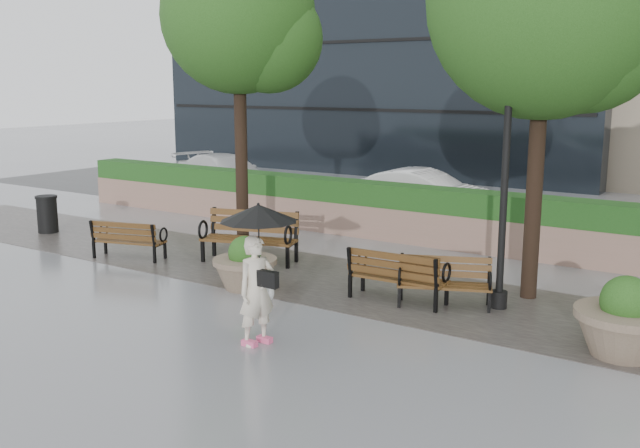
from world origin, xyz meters
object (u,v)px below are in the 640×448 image
Objects in this scene: planter_left at (245,268)px; lamppost at (504,192)px; bench_3 at (444,293)px; pedestrian at (258,260)px; planter_right at (625,325)px; car_right at (423,194)px; bench_2 at (397,287)px; bench_1 at (250,247)px; bench_0 at (129,247)px; car_left at (226,174)px; trash_bin at (47,215)px.

lamppost is at bearing 18.89° from planter_left.
bench_3 is 3.62m from pedestrian.
car_right is at bearing 130.80° from planter_right.
planter_right is (3.00, -0.69, 0.20)m from bench_3.
lamppost is 4.32m from pedestrian.
bench_1 is at bearing -12.91° from bench_2.
bench_0 is 1.41× the size of planter_left.
bench_1 is 1.23× the size of bench_2.
car_left is at bearing 123.64° from bench_3.
planter_left reaches higher than bench_3.
bench_2 is 10.16m from trash_bin.
car_right is (-6.96, 8.07, 0.22)m from planter_right.
pedestrian is at bearing -66.04° from bench_1.
bench_2 is (6.29, 0.47, 0.02)m from bench_0.
planter_right reaches higher than bench_3.
car_left is at bearing 132.93° from planter_left.
pedestrian reaches higher than trash_bin.
bench_1 is 5.76m from lamppost.
pedestrian reaches higher than bench_0.
car_right is (3.12, 8.05, 0.42)m from bench_0.
lamppost is (1.60, 0.64, 1.72)m from bench_2.
lamppost is (5.52, -0.11, 1.67)m from bench_1.
trash_bin is 10.11m from car_right.
planter_left is 0.26× the size of lamppost.
bench_3 is (0.79, 0.20, -0.02)m from bench_2.
bench_2 is 3.83m from planter_right.
trash_bin is 0.20× the size of lamppost.
car_right reaches higher than car_left.
trash_bin is (-10.15, 0.27, 0.18)m from bench_2.
bench_2 is at bearing -110.97° from car_left.
planter_right is 0.67× the size of pedestrian.
planter_left is 7.51m from trash_bin.
bench_1 is at bearing -120.91° from car_left.
bench_3 is 13.85m from car_left.
bench_0 is at bearing 2.16° from bench_2.
pedestrian is (9.42, -3.20, 0.80)m from trash_bin.
bench_2 is 0.81m from bench_3.
planter_right reaches higher than trash_bin.
bench_3 is at bearing -108.39° from car_left.
planter_left is at bearing 15.00° from bench_2.
planter_right is 5.20m from pedestrian.
planter_left reaches higher than bench_0.
bench_1 is at bearing 127.05° from planter_left.
bench_1 is 0.52× the size of car_right.
planter_left is 8.44m from car_right.
trash_bin is at bearing 90.26° from pedestrian.
lamppost is (4.32, 1.48, 1.60)m from planter_left.
bench_3 is 1.41× the size of planter_left.
lamppost is at bearing 1.81° from trash_bin.
trash_bin is at bearing -27.28° from bench_0.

